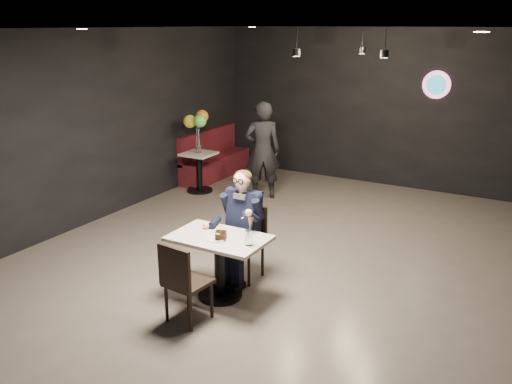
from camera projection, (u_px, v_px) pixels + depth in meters
The scene contains 17 objects.
floor at pixel (284, 270), 7.03m from camera, with size 9.00×9.00×0.00m, color #70645D.
wall_sign at pixel (437, 85), 9.77m from camera, with size 0.50×0.06×0.50m, color pink, non-canonical shape.
pendant_lights at pixel (349, 36), 7.83m from camera, with size 1.40×1.20×0.36m, color black.
main_table at pixel (220, 267), 6.24m from camera, with size 1.10×0.70×0.75m, color beige.
chair_far at pixel (244, 244), 6.68m from camera, with size 0.42×0.46×0.92m, color black.
chair_near at pixel (188, 281), 5.72m from camera, with size 0.42×0.46×0.92m, color black.
seated_man at pixel (244, 224), 6.60m from camera, with size 0.60×0.80×1.44m, color black.
dessert_plate at pixel (216, 239), 6.05m from camera, with size 0.22×0.22×0.01m, color white.
cake_slice at pixel (221, 235), 6.03m from camera, with size 0.11×0.09×0.08m, color black.
mint_leaf at pixel (217, 234), 5.97m from camera, with size 0.07×0.04×0.01m, color green.
sundae_glass at pixel (249, 238), 5.87m from camera, with size 0.08×0.08×0.17m, color silver.
wafer_cone at pixel (250, 224), 5.84m from camera, with size 0.06×0.06×0.13m, color tan.
booth_bench at pixel (215, 154), 11.15m from camera, with size 0.48×1.93×0.97m, color #4D1016.
side_table at pixel (199, 173), 10.22m from camera, with size 0.56×0.56×0.70m, color beige.
balloon_vase at pixel (199, 149), 10.08m from camera, with size 0.10×0.10×0.15m, color silver.
balloon_bunch at pixel (198, 126), 9.95m from camera, with size 0.43×0.43×0.72m, color yellow.
passerby at pixel (262, 150), 9.71m from camera, with size 0.64×0.42×1.76m, color black.
Camera 1 is at (2.85, -5.75, 3.06)m, focal length 38.00 mm.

